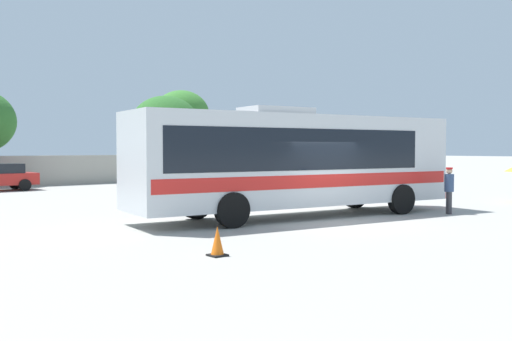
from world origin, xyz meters
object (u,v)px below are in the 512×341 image
roadside_tree_right (181,114)px  traffic_cone_on_apron (217,242)px  roadside_tree_midright (165,125)px  attendant_by_bus_door (449,187)px  coach_bus_silver_red (294,159)px

roadside_tree_right → traffic_cone_on_apron: roadside_tree_right is taller
roadside_tree_midright → attendant_by_bus_door: bearing=-99.8°
attendant_by_bus_door → roadside_tree_midright: 27.88m
roadside_tree_midright → roadside_tree_right: roadside_tree_right is taller
roadside_tree_midright → traffic_cone_on_apron: roadside_tree_midright is taller
coach_bus_silver_red → roadside_tree_midright: (9.54, 24.52, 2.14)m
roadside_tree_right → coach_bus_silver_red: bearing=-114.8°
coach_bus_silver_red → roadside_tree_right: bearing=65.2°
traffic_cone_on_apron → attendant_by_bus_door: bearing=6.3°
attendant_by_bus_door → roadside_tree_midright: bearing=80.2°
attendant_by_bus_door → roadside_tree_right: bearing=75.8°
coach_bus_silver_red → roadside_tree_right: roadside_tree_right is taller
attendant_by_bus_door → coach_bus_silver_red: bearing=150.0°
coach_bus_silver_red → attendant_by_bus_door: coach_bus_silver_red is taller
roadside_tree_right → traffic_cone_on_apron: (-18.22, -30.45, -4.82)m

